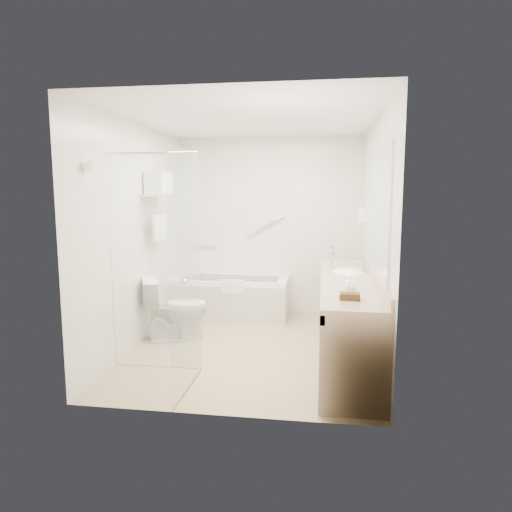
# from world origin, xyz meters

# --- Properties ---
(floor) EXTENTS (3.20, 3.20, 0.00)m
(floor) POSITION_xyz_m (0.00, 0.00, 0.00)
(floor) COLOR tan
(floor) RESTS_ON ground
(ceiling) EXTENTS (2.60, 3.20, 0.10)m
(ceiling) POSITION_xyz_m (0.00, 0.00, 2.50)
(ceiling) COLOR white
(ceiling) RESTS_ON wall_back
(wall_back) EXTENTS (2.60, 0.10, 2.50)m
(wall_back) POSITION_xyz_m (0.00, 1.60, 1.25)
(wall_back) COLOR silver
(wall_back) RESTS_ON ground
(wall_front) EXTENTS (2.60, 0.10, 2.50)m
(wall_front) POSITION_xyz_m (0.00, -1.60, 1.25)
(wall_front) COLOR silver
(wall_front) RESTS_ON ground
(wall_left) EXTENTS (0.10, 3.20, 2.50)m
(wall_left) POSITION_xyz_m (-1.30, 0.00, 1.25)
(wall_left) COLOR silver
(wall_left) RESTS_ON ground
(wall_right) EXTENTS (0.10, 3.20, 2.50)m
(wall_right) POSITION_xyz_m (1.30, 0.00, 1.25)
(wall_right) COLOR silver
(wall_right) RESTS_ON ground
(bathtub) EXTENTS (1.60, 0.73, 0.59)m
(bathtub) POSITION_xyz_m (-0.50, 1.24, 0.28)
(bathtub) COLOR white
(bathtub) RESTS_ON floor
(grab_bar_short) EXTENTS (0.40, 0.03, 0.03)m
(grab_bar_short) POSITION_xyz_m (-0.95, 1.56, 0.95)
(grab_bar_short) COLOR silver
(grab_bar_short) RESTS_ON wall_back
(grab_bar_long) EXTENTS (0.53, 0.03, 0.33)m
(grab_bar_long) POSITION_xyz_m (-0.05, 1.56, 1.25)
(grab_bar_long) COLOR silver
(grab_bar_long) RESTS_ON wall_back
(shower_enclosure) EXTENTS (0.96, 0.91, 2.11)m
(shower_enclosure) POSITION_xyz_m (-0.63, -0.93, 1.07)
(shower_enclosure) COLOR silver
(shower_enclosure) RESTS_ON floor
(towel_shelf) EXTENTS (0.24, 0.55, 0.81)m
(towel_shelf) POSITION_xyz_m (-1.17, 0.35, 1.75)
(towel_shelf) COLOR silver
(towel_shelf) RESTS_ON wall_left
(vanity_counter) EXTENTS (0.55, 2.70, 0.95)m
(vanity_counter) POSITION_xyz_m (1.02, -0.15, 0.64)
(vanity_counter) COLOR tan
(vanity_counter) RESTS_ON floor
(sink) EXTENTS (0.40, 0.52, 0.14)m
(sink) POSITION_xyz_m (1.05, 0.25, 0.82)
(sink) COLOR white
(sink) RESTS_ON vanity_counter
(faucet) EXTENTS (0.03, 0.03, 0.14)m
(faucet) POSITION_xyz_m (1.20, 0.25, 0.93)
(faucet) COLOR silver
(faucet) RESTS_ON vanity_counter
(mirror) EXTENTS (0.02, 2.00, 1.20)m
(mirror) POSITION_xyz_m (1.29, -0.15, 1.55)
(mirror) COLOR #B1B6BE
(mirror) RESTS_ON wall_right
(hairdryer_unit) EXTENTS (0.08, 0.10, 0.18)m
(hairdryer_unit) POSITION_xyz_m (1.25, 1.05, 1.45)
(hairdryer_unit) COLOR white
(hairdryer_unit) RESTS_ON wall_right
(toilet) EXTENTS (0.86, 0.69, 0.74)m
(toilet) POSITION_xyz_m (-0.95, 0.17, 0.37)
(toilet) COLOR white
(toilet) RESTS_ON floor
(amenity_basket) EXTENTS (0.18, 0.12, 0.06)m
(amenity_basket) POSITION_xyz_m (0.99, -1.11, 0.88)
(amenity_basket) COLOR #432B18
(amenity_basket) RESTS_ON vanity_counter
(soap_bottle_a) EXTENTS (0.07, 0.15, 0.07)m
(soap_bottle_a) POSITION_xyz_m (0.99, -1.04, 0.88)
(soap_bottle_a) COLOR white
(soap_bottle_a) RESTS_ON vanity_counter
(soap_bottle_b) EXTENTS (0.12, 0.15, 0.10)m
(soap_bottle_b) POSITION_xyz_m (1.02, -0.70, 0.90)
(soap_bottle_b) COLOR white
(soap_bottle_b) RESTS_ON vanity_counter
(water_bottle_left) EXTENTS (0.06, 0.06, 0.19)m
(water_bottle_left) POSITION_xyz_m (0.88, 0.43, 0.94)
(water_bottle_left) COLOR silver
(water_bottle_left) RESTS_ON vanity_counter
(water_bottle_mid) EXTENTS (0.06, 0.06, 0.18)m
(water_bottle_mid) POSITION_xyz_m (0.89, 1.10, 0.93)
(water_bottle_mid) COLOR silver
(water_bottle_mid) RESTS_ON vanity_counter
(water_bottle_right) EXTENTS (0.05, 0.05, 0.18)m
(water_bottle_right) POSITION_xyz_m (0.90, 1.10, 0.93)
(water_bottle_right) COLOR silver
(water_bottle_right) RESTS_ON vanity_counter
(drinking_glass_near) EXTENTS (0.09, 0.09, 0.09)m
(drinking_glass_near) POSITION_xyz_m (0.86, 0.41, 0.90)
(drinking_glass_near) COLOR silver
(drinking_glass_near) RESTS_ON vanity_counter
(drinking_glass_far) EXTENTS (0.08, 0.08, 0.08)m
(drinking_glass_far) POSITION_xyz_m (0.97, 0.97, 0.89)
(drinking_glass_far) COLOR silver
(drinking_glass_far) RESTS_ON vanity_counter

